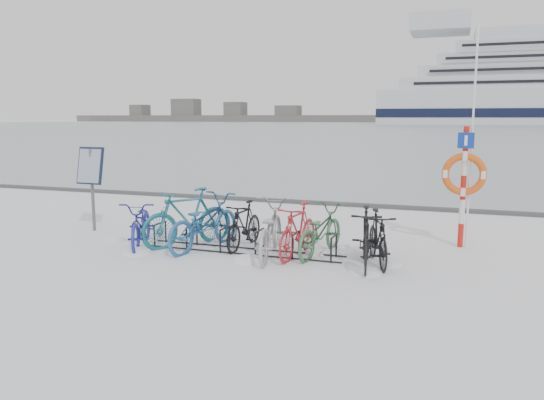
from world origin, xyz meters
name	(u,v)px	position (x,y,z in m)	size (l,w,h in m)	color
ground	(242,252)	(0.00, 0.00, 0.00)	(900.00, 900.00, 0.00)	white
ice_sheet	(442,126)	(0.00, 155.00, 0.01)	(400.00, 298.00, 0.02)	#A1AEB6
quay_edge	(317,203)	(0.00, 5.90, 0.05)	(400.00, 0.25, 0.10)	#3F3F42
bike_rack	(242,243)	(0.00, 0.00, 0.18)	(4.00, 0.48, 0.46)	black
info_board	(91,171)	(-3.94, 0.67, 1.38)	(0.64, 0.26, 1.91)	#595B5E
lifebuoy_station	(464,175)	(3.99, 1.72, 1.46)	(0.84, 0.23, 4.36)	red
shoreline	(215,117)	(-122.02, 260.00, 2.79)	(180.00, 12.00, 9.50)	#4B4B4B
bike_0	(142,222)	(-2.08, -0.22, 0.49)	(0.65, 1.88, 0.99)	navy
bike_1	(188,216)	(-1.23, 0.14, 0.60)	(0.56, 2.00, 1.20)	#1B6473
bike_2	(204,221)	(-0.83, 0.04, 0.55)	(0.73, 2.10, 1.10)	#255790
bike_3	(244,224)	(-0.10, 0.35, 0.48)	(0.45, 1.59, 0.96)	black
bike_4	(270,228)	(0.61, -0.13, 0.54)	(0.72, 2.06, 1.08)	#9DA0A4
bike_5	(298,229)	(1.11, 0.05, 0.52)	(0.48, 1.71, 1.03)	red
bike_6	(320,229)	(1.46, 0.32, 0.49)	(0.64, 1.85, 0.97)	#376D45
bike_7	(366,236)	(2.41, -0.22, 0.53)	(0.50, 1.78, 1.07)	black
bike_8	(378,236)	(2.58, 0.04, 0.49)	(0.46, 1.63, 0.98)	black
snow_drifts	(248,257)	(0.25, -0.30, 0.00)	(6.12, 2.03, 0.21)	white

